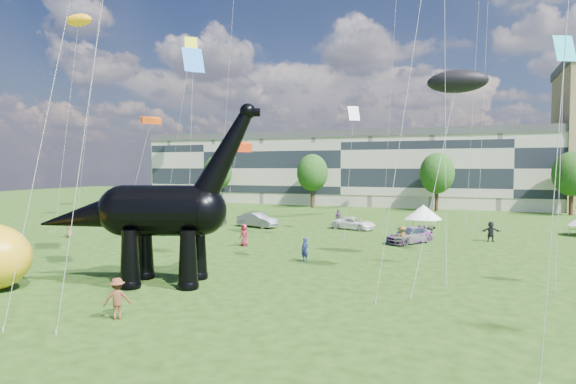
% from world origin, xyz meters
% --- Properties ---
extents(ground, '(220.00, 220.00, 0.00)m').
position_xyz_m(ground, '(0.00, 0.00, 0.00)').
color(ground, '#16330C').
rests_on(ground, ground).
extents(terrace_row, '(78.00, 11.00, 12.00)m').
position_xyz_m(terrace_row, '(-8.00, 62.00, 6.00)').
color(terrace_row, beige).
rests_on(terrace_row, ground).
extents(tree_far_left, '(5.20, 5.20, 9.44)m').
position_xyz_m(tree_far_left, '(-30.00, 53.00, 6.29)').
color(tree_far_left, '#382314').
rests_on(tree_far_left, ground).
extents(tree_mid_left, '(5.20, 5.20, 9.44)m').
position_xyz_m(tree_mid_left, '(-12.00, 53.00, 6.29)').
color(tree_mid_left, '#382314').
rests_on(tree_mid_left, ground).
extents(tree_mid_right, '(5.20, 5.20, 9.44)m').
position_xyz_m(tree_mid_right, '(8.00, 53.00, 6.29)').
color(tree_mid_right, '#382314').
rests_on(tree_mid_right, ground).
extents(tree_far_right, '(5.20, 5.20, 9.44)m').
position_xyz_m(tree_far_right, '(26.00, 53.00, 6.29)').
color(tree_far_right, '#382314').
rests_on(tree_far_right, ground).
extents(dinosaur_sculpture, '(13.04, 6.02, 10.78)m').
position_xyz_m(dinosaur_sculpture, '(-4.07, -0.55, 4.07)').
color(dinosaur_sculpture, black).
rests_on(dinosaur_sculpture, ground).
extents(car_silver, '(2.66, 4.67, 1.50)m').
position_xyz_m(car_silver, '(-14.30, 23.04, 0.75)').
color(car_silver, '#A9A9AD').
rests_on(car_silver, ground).
extents(car_grey, '(5.21, 3.05, 1.62)m').
position_xyz_m(car_grey, '(-9.35, 25.20, 0.81)').
color(car_grey, gray).
rests_on(car_grey, ground).
extents(car_white, '(5.20, 3.49, 1.32)m').
position_xyz_m(car_white, '(1.17, 27.22, 0.66)').
color(car_white, white).
rests_on(car_white, ground).
extents(car_dark, '(4.39, 5.18, 1.42)m').
position_xyz_m(car_dark, '(7.96, 19.79, 0.71)').
color(car_dark, '#595960').
rests_on(car_dark, ground).
extents(gazebo_near, '(4.31, 4.31, 2.71)m').
position_xyz_m(gazebo_near, '(8.20, 29.68, 1.90)').
color(gazebo_near, white).
rests_on(gazebo_near, ground).
extents(gazebo_left, '(4.50, 4.50, 2.46)m').
position_xyz_m(gazebo_left, '(-28.10, 26.19, 1.73)').
color(gazebo_left, silver).
rests_on(gazebo_left, ground).
extents(visitors, '(56.50, 43.22, 1.87)m').
position_xyz_m(visitors, '(-3.08, 16.93, 0.91)').
color(visitors, brown).
rests_on(visitors, ground).
extents(kites, '(63.85, 54.43, 29.81)m').
position_xyz_m(kites, '(1.97, 26.19, 22.74)').
color(kites, red).
rests_on(kites, ground).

